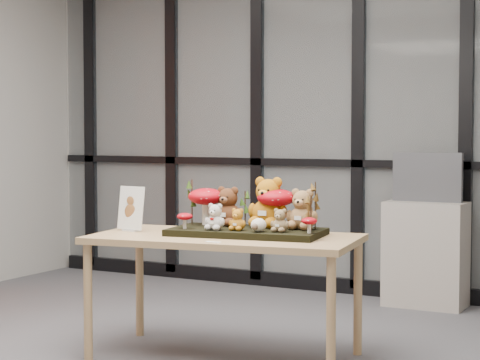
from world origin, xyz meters
The scene contains 25 objects.
floor centered at (0.00, 0.00, 0.00)m, with size 5.00×5.00×0.00m, color #59585E.
room_shell centered at (0.00, 0.00, 1.68)m, with size 5.00×5.00×5.00m.
glass_partition centered at (0.00, 2.47, 1.42)m, with size 4.90×0.06×2.78m.
display_table centered at (0.46, 0.26, 0.64)m, with size 1.61×0.96×0.71m.
diorama_tray centered at (0.56, 0.34, 0.73)m, with size 0.87×0.43×0.04m, color black.
bear_pooh_yellow centered at (0.64, 0.47, 0.91)m, with size 0.25×0.22×0.32m, color #AA650F, non-canonical shape.
bear_brown_medium centered at (0.39, 0.43, 0.87)m, with size 0.20×0.18×0.26m, color #4F2814, non-canonical shape.
bear_tan_back centered at (0.86, 0.46, 0.87)m, with size 0.20×0.18×0.26m, color olive, non-canonical shape.
bear_small_yellow centered at (0.56, 0.23, 0.82)m, with size 0.11×0.10×0.14m, color #B67018, non-canonical shape.
bear_white_bow centered at (0.43, 0.19, 0.83)m, with size 0.13×0.11×0.17m, color beige, non-canonical shape.
bear_beige_small centered at (0.80, 0.28, 0.82)m, with size 0.11×0.10×0.14m, color olive, non-canonical shape.
plush_cream_hedgehog centered at (0.69, 0.23, 0.79)m, with size 0.07×0.06×0.09m, color white, non-canonical shape.
mushroom_back_left centered at (0.25, 0.40, 0.87)m, with size 0.22×0.22×0.24m, color #9D050F, non-canonical shape.
mushroom_back_right centered at (0.69, 0.47, 0.87)m, with size 0.22×0.22×0.25m, color #9D050F, non-canonical shape.
mushroom_front_left centered at (0.24, 0.17, 0.80)m, with size 0.09×0.09×0.10m, color #9D050F, non-canonical shape.
mushroom_front_right centered at (0.97, 0.30, 0.80)m, with size 0.09×0.09×0.10m, color #9D050F, non-canonical shape.
sprig_green_far_left centered at (0.16, 0.39, 0.88)m, with size 0.05×0.05×0.27m, color #1B3C0D, non-canonical shape.
sprig_green_mid_left centered at (0.28, 0.46, 0.85)m, with size 0.05×0.05×0.22m, color #1B3C0D, non-canonical shape.
sprig_dry_far_right centered at (0.92, 0.48, 0.88)m, with size 0.05×0.05×0.27m, color brown, non-canonical shape.
sprig_dry_mid_right centered at (0.94, 0.37, 0.85)m, with size 0.05×0.05×0.20m, color brown, non-canonical shape.
sprig_green_centre centered at (0.47, 0.50, 0.85)m, with size 0.05×0.05×0.20m, color #1B3C0D, non-canonical shape.
sign_holder centered at (-0.15, 0.20, 0.83)m, with size 0.19×0.07×0.27m.
label_card centered at (0.55, -0.03, 0.71)m, with size 0.09×0.03×0.00m, color white.
cabinet centered at (1.07, 2.26, 0.39)m, with size 0.59×0.34×0.78m, color #9D958C.
monitor centered at (1.07, 2.28, 0.97)m, with size 0.52×0.05×0.37m.
Camera 1 is at (2.85, -4.06, 1.31)m, focal length 65.00 mm.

